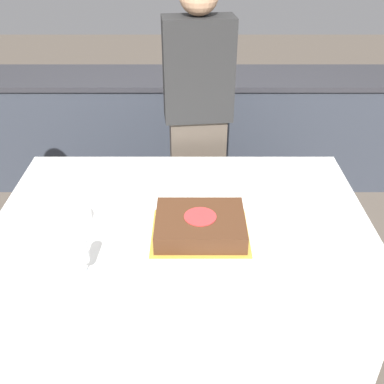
{
  "coord_description": "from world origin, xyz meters",
  "views": [
    {
      "loc": [
        0.05,
        -1.85,
        2.03
      ],
      "look_at": [
        0.04,
        0.0,
        0.86
      ],
      "focal_mm": 42.0,
      "sensor_mm": 36.0,
      "label": 1
    }
  ],
  "objects_px": {
    "person_cutting_cake": "(199,119)",
    "plate_stack": "(71,217)",
    "wine_glass": "(83,251)",
    "cake": "(201,225)"
  },
  "relations": [
    {
      "from": "plate_stack",
      "to": "person_cutting_cake",
      "type": "relative_size",
      "value": 0.12
    },
    {
      "from": "cake",
      "to": "person_cutting_cake",
      "type": "distance_m",
      "value": 0.98
    },
    {
      "from": "cake",
      "to": "wine_glass",
      "type": "xyz_separation_m",
      "value": [
        -0.47,
        -0.27,
        0.07
      ]
    },
    {
      "from": "plate_stack",
      "to": "wine_glass",
      "type": "xyz_separation_m",
      "value": [
        0.15,
        -0.37,
        0.1
      ]
    },
    {
      "from": "plate_stack",
      "to": "wine_glass",
      "type": "relative_size",
      "value": 1.14
    },
    {
      "from": "cake",
      "to": "wine_glass",
      "type": "height_order",
      "value": "wine_glass"
    },
    {
      "from": "plate_stack",
      "to": "person_cutting_cake",
      "type": "xyz_separation_m",
      "value": [
        0.62,
        0.88,
        0.13
      ]
    },
    {
      "from": "wine_glass",
      "to": "person_cutting_cake",
      "type": "relative_size",
      "value": 0.1
    },
    {
      "from": "plate_stack",
      "to": "cake",
      "type": "bearing_deg",
      "value": -8.62
    },
    {
      "from": "person_cutting_cake",
      "to": "plate_stack",
      "type": "bearing_deg",
      "value": 48.46
    }
  ]
}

